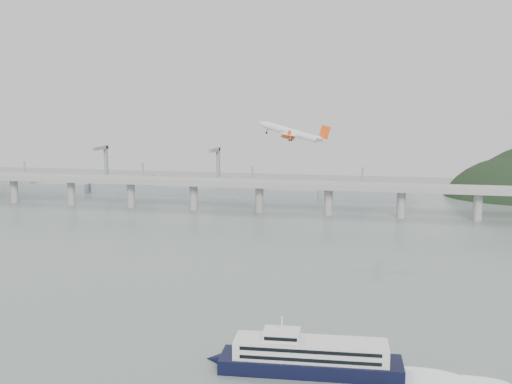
# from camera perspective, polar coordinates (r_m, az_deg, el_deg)

# --- Properties ---
(ground) EXTENTS (900.00, 900.00, 0.00)m
(ground) POSITION_cam_1_polar(r_m,az_deg,el_deg) (239.08, -2.93, -10.42)
(ground) COLOR slate
(ground) RESTS_ON ground
(bridge) EXTENTS (800.00, 22.00, 23.90)m
(bridge) POSITION_cam_1_polar(r_m,az_deg,el_deg) (426.87, 4.10, 0.26)
(bridge) COLOR gray
(bridge) RESTS_ON ground
(distant_fleet) EXTENTS (453.00, 60.90, 40.00)m
(distant_fleet) POSITION_cam_1_polar(r_m,az_deg,el_deg) (534.19, -11.41, 0.47)
(distant_fleet) COLOR gray
(distant_fleet) RESTS_ON ground
(ferry) EXTENTS (86.45, 19.42, 16.30)m
(ferry) POSITION_cam_1_polar(r_m,az_deg,el_deg) (179.76, 5.21, -15.39)
(ferry) COLOR black
(ferry) RESTS_ON ground
(airliner) EXTENTS (38.68, 34.83, 12.87)m
(airliner) POSITION_cam_1_polar(r_m,az_deg,el_deg) (306.40, 3.50, 5.65)
(airliner) COLOR white
(airliner) RESTS_ON ground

